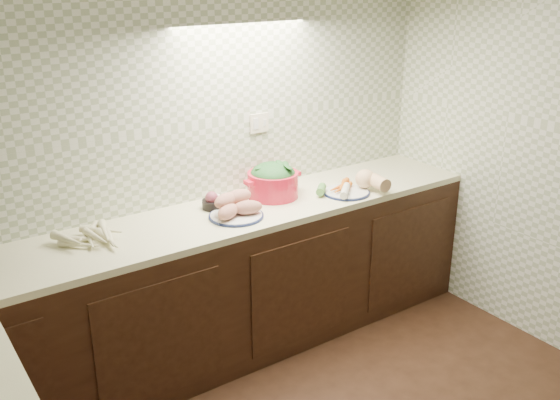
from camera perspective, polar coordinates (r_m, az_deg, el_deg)
room at (r=2.16m, az=11.77°, el=3.66°), size 3.60×3.60×2.60m
parsnip_pile at (r=3.34m, az=-17.41°, el=-3.41°), size 0.35×0.36×0.07m
sweet_potato_plate at (r=3.54m, az=-4.16°, el=-0.69°), size 0.31×0.31×0.14m
onion_bowl at (r=3.68m, az=-6.09°, el=-0.18°), size 0.14×0.14×0.11m
dutch_oven at (r=3.82m, az=-0.65°, el=1.81°), size 0.38×0.32×0.22m
veg_plate at (r=3.95m, az=6.84°, el=1.42°), size 0.45×0.32×0.14m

